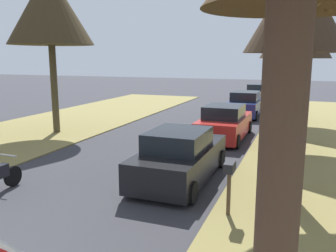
# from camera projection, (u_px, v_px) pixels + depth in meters

# --- Properties ---
(stop_sign_far) EXTENTS (0.82, 0.80, 2.90)m
(stop_sign_far) POSITION_uv_depth(u_px,v_px,m) (271.00, 96.00, 14.38)
(stop_sign_far) COLOR #9EA0A5
(stop_sign_far) RESTS_ON grass_verge_right
(street_tree_right_mid_b) EXTENTS (4.01, 4.01, 7.39)m
(street_tree_right_mid_b) POSITION_uv_depth(u_px,v_px,m) (297.00, 7.00, 13.69)
(street_tree_right_mid_b) COLOR #473829
(street_tree_right_mid_b) RESTS_ON grass_verge_right
(street_tree_right_far) EXTENTS (3.78, 3.78, 7.07)m
(street_tree_right_far) POSITION_uv_depth(u_px,v_px,m) (297.00, 26.00, 19.08)
(street_tree_right_far) COLOR #473929
(street_tree_right_far) RESTS_ON grass_verge_right
(street_tree_left_mid_b) EXTENTS (3.98, 3.98, 7.63)m
(street_tree_left_mid_b) POSITION_uv_depth(u_px,v_px,m) (49.00, 8.00, 16.46)
(street_tree_left_mid_b) COLOR #483F28
(street_tree_left_mid_b) RESTS_ON grass_verge_left
(parked_sedan_black) EXTENTS (1.96, 4.41, 1.57)m
(parked_sedan_black) POSITION_uv_depth(u_px,v_px,m) (180.00, 157.00, 10.70)
(parked_sedan_black) COLOR black
(parked_sedan_black) RESTS_ON ground
(parked_sedan_red) EXTENTS (1.96, 4.41, 1.57)m
(parked_sedan_red) POSITION_uv_depth(u_px,v_px,m) (225.00, 123.00, 16.17)
(parked_sedan_red) COLOR red
(parked_sedan_red) RESTS_ON ground
(parked_sedan_navy) EXTENTS (1.96, 4.41, 1.57)m
(parked_sedan_navy) POSITION_uv_depth(u_px,v_px,m) (245.00, 105.00, 22.64)
(parked_sedan_navy) COLOR navy
(parked_sedan_navy) RESTS_ON ground
(parked_sedan_tan) EXTENTS (1.96, 4.41, 1.57)m
(parked_sedan_tan) POSITION_uv_depth(u_px,v_px,m) (259.00, 94.00, 29.18)
(parked_sedan_tan) COLOR tan
(parked_sedan_tan) RESTS_ON ground
(curbside_mailbox) EXTENTS (0.22, 0.44, 1.27)m
(curbside_mailbox) POSITION_uv_depth(u_px,v_px,m) (229.00, 173.00, 8.13)
(curbside_mailbox) COLOR brown
(curbside_mailbox) RESTS_ON grass_verge_right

